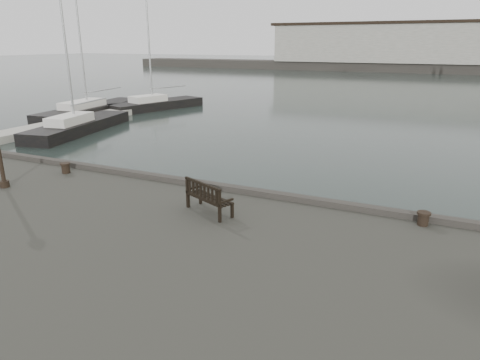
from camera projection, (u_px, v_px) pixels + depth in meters
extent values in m
plane|color=black|center=(230.00, 232.00, 14.69)|extent=(400.00, 400.00, 0.00)
cube|color=#B8B4AA|center=(44.00, 128.00, 31.24)|extent=(2.00, 24.00, 0.50)
cube|color=#383530|center=(414.00, 68.00, 93.90)|extent=(140.00, 8.00, 2.00)
cube|color=#B8B4AA|center=(378.00, 44.00, 95.56)|extent=(46.00, 9.00, 8.00)
cube|color=black|center=(380.00, 23.00, 94.25)|extent=(48.00, 9.50, 0.60)
cube|color=black|center=(209.00, 198.00, 12.11)|extent=(1.67, 1.13, 0.04)
cube|color=black|center=(203.00, 192.00, 11.89)|extent=(1.48, 0.68, 0.47)
cube|color=black|center=(210.00, 205.00, 12.18)|extent=(1.55, 1.02, 0.44)
cylinder|color=black|center=(66.00, 168.00, 15.89)|extent=(0.45, 0.45, 0.39)
cylinder|color=black|center=(423.00, 219.00, 11.33)|extent=(0.38, 0.38, 0.37)
cylinder|color=black|center=(4.00, 184.00, 14.35)|extent=(0.31, 0.31, 0.22)
cube|color=black|center=(93.00, 113.00, 38.72)|extent=(4.04, 12.71, 1.40)
cube|color=silver|center=(92.00, 102.00, 38.41)|extent=(2.25, 4.54, 0.60)
cylinder|color=#B2B5B7|center=(83.00, 18.00, 36.24)|extent=(0.16, 0.16, 14.76)
cube|color=black|center=(80.00, 131.00, 31.12)|extent=(4.30, 10.45, 1.40)
cube|color=silver|center=(78.00, 117.00, 30.81)|extent=(2.25, 3.80, 0.60)
cylinder|color=#B2B5B7|center=(69.00, 32.00, 29.04)|extent=(0.16, 0.16, 12.21)
cube|color=black|center=(157.00, 108.00, 41.93)|extent=(5.50, 10.08, 1.40)
cube|color=silver|center=(156.00, 98.00, 41.62)|extent=(2.69, 3.78, 0.60)
cylinder|color=#B2B5B7|center=(153.00, 43.00, 40.05)|extent=(0.16, 0.16, 10.84)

